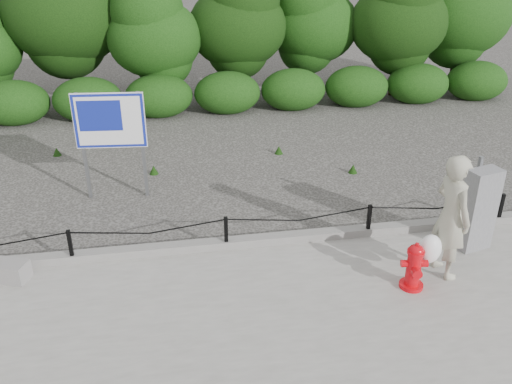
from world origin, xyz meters
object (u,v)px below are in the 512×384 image
object	(u,v)px
utility_cabinet	(478,209)
advertising_sign	(110,125)
pedestrian	(450,219)
fire_hydrant	(414,267)

from	to	relation	value
utility_cabinet	advertising_sign	world-z (taller)	advertising_sign
pedestrian	advertising_sign	bearing A→B (deg)	44.48
pedestrian	advertising_sign	xyz separation A→B (m)	(-5.16, 3.73, 0.50)
utility_cabinet	advertising_sign	bearing A→B (deg)	138.75
pedestrian	utility_cabinet	distance (m)	1.09
pedestrian	advertising_sign	world-z (taller)	advertising_sign
pedestrian	advertising_sign	distance (m)	6.38
fire_hydrant	advertising_sign	size ratio (longest dim) A/B	0.35
advertising_sign	utility_cabinet	bearing A→B (deg)	-21.60
utility_cabinet	advertising_sign	xyz separation A→B (m)	(-6.02, 3.11, 0.75)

